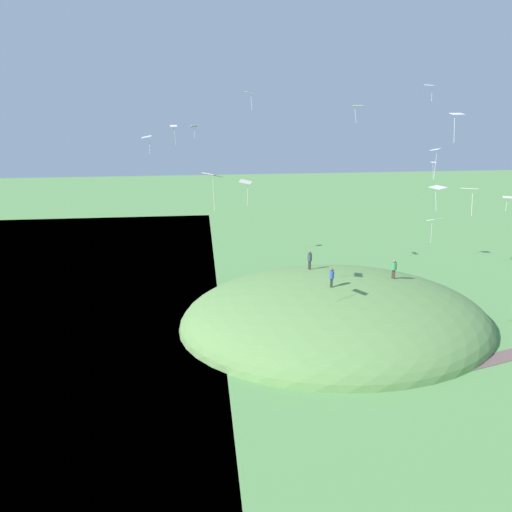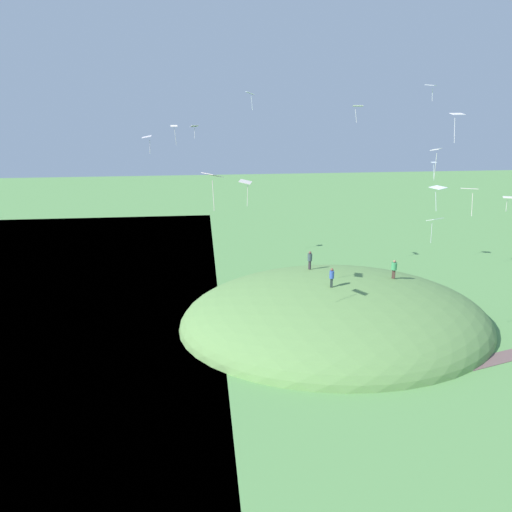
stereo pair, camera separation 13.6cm
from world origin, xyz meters
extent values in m
plane|color=#5D944E|center=(0.00, 0.00, 0.00)|extent=(160.00, 160.00, 0.00)
ellipsoid|color=#64904C|center=(6.31, -1.47, 0.00)|extent=(25.61, 21.66, 7.55)
cube|color=#2E3C35|center=(5.53, -2.77, 4.11)|extent=(0.21, 0.12, 0.75)
cylinder|color=#3555AB|center=(5.53, -2.77, 4.79)|extent=(0.39, 0.39, 0.59)
sphere|color=brown|center=(5.53, -2.77, 5.19)|extent=(0.22, 0.22, 0.22)
cube|color=#412C26|center=(11.35, -0.47, 3.84)|extent=(0.28, 0.26, 0.77)
cylinder|color=#3C9257|center=(11.35, -0.47, 4.53)|extent=(0.64, 0.64, 0.61)
sphere|color=#9B6B51|center=(11.35, -0.47, 4.95)|extent=(0.23, 0.23, 0.23)
cube|color=#30292E|center=(4.85, 2.52, 3.88)|extent=(0.21, 0.24, 0.79)
cylinder|color=#39494F|center=(4.85, 2.52, 4.59)|extent=(0.54, 0.54, 0.63)
sphere|color=brown|center=(4.85, 2.52, 5.02)|extent=(0.24, 0.24, 0.24)
cube|color=white|center=(12.27, -4.44, 14.51)|extent=(1.05, 1.09, 0.15)
cylinder|color=white|center=(12.21, -4.71, 13.35)|extent=(0.09, 0.22, 1.85)
cube|color=white|center=(17.48, 7.63, 11.95)|extent=(0.48, 0.64, 0.05)
cylinder|color=white|center=(17.57, 7.67, 11.01)|extent=(0.26, 0.09, 1.56)
cube|color=white|center=(0.13, 7.53, 18.21)|extent=(0.74, 1.03, 0.26)
cylinder|color=white|center=(0.28, 7.31, 17.37)|extent=(0.13, 0.10, 1.19)
cube|color=white|center=(9.93, 7.77, 17.09)|extent=(1.01, 0.78, 0.14)
cylinder|color=white|center=(9.86, 8.01, 16.23)|extent=(0.17, 0.20, 1.26)
cube|color=white|center=(16.44, -7.35, 11.55)|extent=(0.85, 0.74, 0.05)
cylinder|color=white|center=(16.42, -7.28, 10.95)|extent=(0.11, 0.14, 0.83)
cube|color=white|center=(-1.33, -4.62, 12.47)|extent=(1.05, 1.32, 0.19)
cylinder|color=white|center=(-1.16, -4.35, 11.44)|extent=(0.09, 0.15, 1.48)
cube|color=white|center=(11.37, -7.36, 12.32)|extent=(1.03, 1.22, 0.10)
cylinder|color=white|center=(11.36, -7.24, 11.37)|extent=(0.19, 0.07, 1.37)
cube|color=silver|center=(13.92, -6.65, 12.07)|extent=(1.32, 1.13, 0.15)
cylinder|color=silver|center=(14.12, -6.94, 11.00)|extent=(0.04, 0.24, 1.57)
cube|color=#F6DAD1|center=(-3.69, -9.21, 13.67)|extent=(1.35, 1.44, 0.27)
cylinder|color=#F6DAD1|center=(-3.68, -9.46, 12.46)|extent=(0.11, 0.21, 1.83)
cube|color=white|center=(-4.74, 1.36, 15.86)|extent=(0.71, 0.61, 0.15)
cylinder|color=white|center=(-4.75, 1.61, 15.30)|extent=(0.07, 0.05, 0.81)
cube|color=white|center=(-8.50, 2.24, 14.99)|extent=(0.78, 1.10, 0.17)
cylinder|color=white|center=(-8.32, 2.46, 14.18)|extent=(0.11, 0.20, 1.09)
cube|color=white|center=(11.45, -7.18, 10.09)|extent=(1.17, 1.01, 0.25)
cylinder|color=white|center=(11.33, -7.08, 9.09)|extent=(0.17, 0.24, 1.50)
cube|color=white|center=(15.34, -0.71, 16.76)|extent=(1.06, 0.79, 0.12)
cylinder|color=white|center=(15.16, -0.88, 15.54)|extent=(0.07, 0.32, 1.92)
cube|color=silver|center=(-6.82, 13.76, 15.04)|extent=(0.70, 0.50, 0.15)
cylinder|color=silver|center=(-6.73, 13.71, 14.03)|extent=(0.15, 0.05, 1.69)
cube|color=white|center=(15.94, 6.30, 18.88)|extent=(1.31, 1.39, 0.08)
cylinder|color=white|center=(16.19, 6.32, 18.05)|extent=(0.10, 0.06, 1.09)
cylinder|color=brown|center=(-3.07, -4.71, 0.58)|extent=(0.14, 0.14, 1.17)
camera|label=1|loc=(-4.64, -42.51, 18.80)|focal=38.79mm
camera|label=2|loc=(-4.50, -42.52, 18.80)|focal=38.79mm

